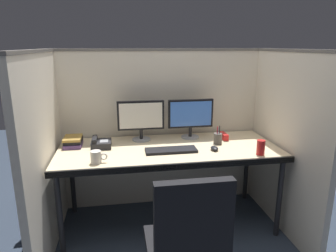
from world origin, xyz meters
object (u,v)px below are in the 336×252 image
(monitor_left, at_px, (141,118))
(coffee_mug, at_px, (96,157))
(pen_cup, at_px, (218,138))
(soda_can, at_px, (261,147))
(computer_mouse, at_px, (214,148))
(red_stapler, at_px, (224,136))
(desk_phone, at_px, (101,143))
(desk, at_px, (169,153))
(book_stack, at_px, (73,141))
(monitor_right, at_px, (191,116))
(keyboard_main, at_px, (171,150))

(monitor_left, height_order, coffee_mug, monitor_left)
(pen_cup, distance_m, soda_can, 0.41)
(computer_mouse, xyz_separation_m, red_stapler, (0.19, 0.30, 0.01))
(desk_phone, bearing_deg, computer_mouse, -14.39)
(soda_can, bearing_deg, desk, 158.08)
(pen_cup, xyz_separation_m, coffee_mug, (-1.05, -0.30, -0.00))
(monitor_left, xyz_separation_m, coffee_mug, (-0.38, -0.52, -0.17))
(soda_can, bearing_deg, monitor_left, 149.47)
(monitor_left, distance_m, book_stack, 0.64)
(desk, bearing_deg, pen_cup, 5.75)
(computer_mouse, relative_size, red_stapler, 0.64)
(computer_mouse, height_order, red_stapler, red_stapler)
(computer_mouse, distance_m, pen_cup, 0.19)
(pen_cup, relative_size, soda_can, 1.35)
(monitor_left, distance_m, monitor_right, 0.47)
(desk, relative_size, coffee_mug, 15.08)
(monitor_right, distance_m, red_stapler, 0.37)
(computer_mouse, distance_m, coffee_mug, 0.98)
(book_stack, xyz_separation_m, red_stapler, (1.38, -0.02, -0.01))
(keyboard_main, height_order, computer_mouse, computer_mouse)
(coffee_mug, bearing_deg, red_stapler, 20.33)
(desk_phone, bearing_deg, red_stapler, 2.69)
(pen_cup, bearing_deg, coffee_mug, -164.05)
(monitor_left, height_order, soda_can, monitor_left)
(computer_mouse, bearing_deg, soda_can, -25.10)
(desk_phone, relative_size, red_stapler, 1.27)
(keyboard_main, distance_m, soda_can, 0.73)
(red_stapler, bearing_deg, coffee_mug, -159.67)
(keyboard_main, height_order, soda_can, soda_can)
(coffee_mug, bearing_deg, book_stack, 116.90)
(computer_mouse, height_order, pen_cup, pen_cup)
(monitor_left, relative_size, pen_cup, 2.61)
(computer_mouse, bearing_deg, keyboard_main, 175.09)
(monitor_left, relative_size, soda_can, 3.52)
(monitor_left, height_order, book_stack, monitor_left)
(monitor_right, height_order, red_stapler, monitor_right)
(monitor_left, bearing_deg, soda_can, -30.53)
(red_stapler, distance_m, soda_can, 0.48)
(coffee_mug, bearing_deg, keyboard_main, 15.10)
(pen_cup, xyz_separation_m, red_stapler, (0.10, 0.13, -0.02))
(monitor_left, height_order, monitor_right, same)
(monitor_right, distance_m, soda_can, 0.73)
(desk, xyz_separation_m, desk_phone, (-0.59, 0.12, 0.08))
(soda_can, bearing_deg, monitor_right, 129.79)
(keyboard_main, height_order, coffee_mug, coffee_mug)
(monitor_left, bearing_deg, keyboard_main, -58.42)
(desk, xyz_separation_m, coffee_mug, (-0.60, -0.26, 0.10))
(monitor_left, bearing_deg, desk_phone, -158.68)
(computer_mouse, height_order, coffee_mug, coffee_mug)
(book_stack, height_order, red_stapler, book_stack)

